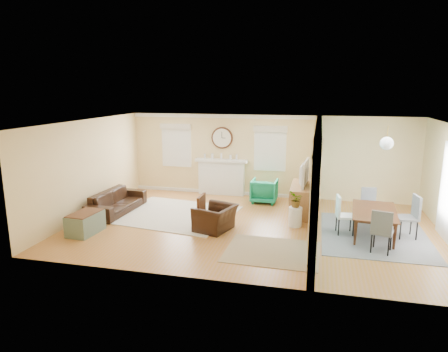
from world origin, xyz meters
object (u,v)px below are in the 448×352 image
Objects in this scene: sofa at (117,202)px; dining_table at (375,223)px; green_chair at (264,191)px; credenza at (300,199)px; eames_chair at (215,218)px.

dining_table reaches higher than sofa.
credenza reaches higher than green_chair.
dining_table is (1.79, -1.37, -0.09)m from credenza.
sofa is 6.81m from dining_table.
dining_table is at bearing 143.76° from green_chair.
green_chair reaches higher than eames_chair.
eames_chair is 0.60× the size of credenza.
green_chair is 3.67m from dining_table.
sofa is 3.15m from eames_chair.
sofa is 1.30× the size of credenza.
credenza is 0.91× the size of dining_table.
green_chair is 0.45× the size of dining_table.
sofa is 4.34m from green_chair.
credenza is (1.13, -0.85, 0.04)m from green_chair.
green_chair is (3.88, 1.95, 0.05)m from sofa.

